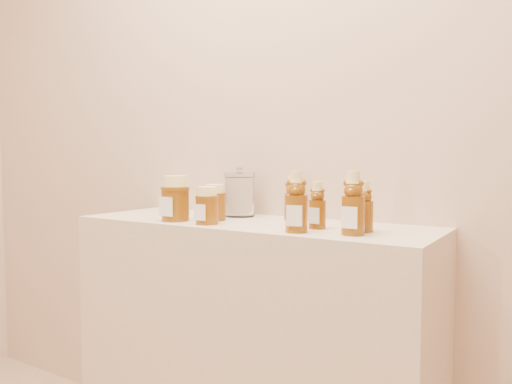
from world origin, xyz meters
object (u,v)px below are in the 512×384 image
Objects in this scene: glass_canister at (240,193)px; honey_jar_left at (175,198)px; bear_bottle_front_left at (297,198)px; bear_bottle_back_left at (292,195)px; display_table at (250,356)px.

honey_jar_left is at bearing -116.68° from glass_canister.
bear_bottle_front_left is at bearing -33.53° from glass_canister.
glass_canister is (-0.21, -0.00, 0.00)m from bear_bottle_back_left.
glass_canister is at bearing 158.86° from bear_bottle_back_left.
honey_jar_left is 0.24m from glass_canister.
bear_bottle_back_left is (0.10, 0.11, 0.53)m from display_table.
bear_bottle_back_left is 0.21m from glass_canister.
glass_canister is at bearing 63.31° from honey_jar_left.
bear_bottle_front_left is 0.46m from honey_jar_left.
bear_bottle_back_left reaches higher than display_table.
honey_jar_left reaches higher than display_table.
glass_canister is (-0.11, 0.10, 0.54)m from display_table.
bear_bottle_front_left reaches higher than glass_canister.
honey_jar_left is at bearing -152.95° from display_table.
glass_canister is at bearing 130.16° from bear_bottle_front_left.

